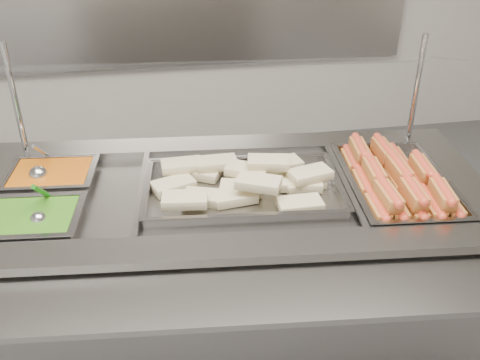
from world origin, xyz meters
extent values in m
cube|color=slate|center=(-0.03, 0.44, 0.40)|extent=(1.73, 0.86, 0.81)
cube|color=gray|center=(-0.07, 0.11, 0.82)|extent=(1.75, 0.29, 0.03)
cube|color=gray|center=(0.00, 0.76, 0.82)|extent=(1.75, 0.29, 0.03)
cube|color=gray|center=(0.77, 0.36, 0.82)|extent=(0.17, 0.54, 0.03)
cube|color=black|center=(-0.03, 0.44, 0.72)|extent=(1.55, 0.67, 0.02)
cube|color=gray|center=(0.36, 0.40, 0.83)|extent=(0.07, 0.53, 0.01)
cube|color=gray|center=(-0.31, 0.46, 0.83)|extent=(0.07, 0.53, 0.01)
cube|color=gray|center=(-0.08, -0.04, 0.79)|extent=(1.69, 0.39, 0.02)
cylinder|color=#B8B9BD|center=(-0.73, 0.81, 1.04)|extent=(0.02, 0.02, 0.41)
cylinder|color=#B8B9BD|center=(0.72, 0.67, 1.04)|extent=(0.02, 0.02, 0.41)
cube|color=silver|center=(-0.02, 0.63, 1.19)|extent=(1.55, 0.42, 0.08)
cube|color=#B64A0A|center=(-0.62, 0.63, 0.80)|extent=(0.28, 0.23, 0.08)
cube|color=#1F6910|center=(-0.64, 0.36, 0.80)|extent=(0.28, 0.23, 0.08)
cube|color=#A95823|center=(0.41, 0.23, 0.82)|extent=(0.06, 0.14, 0.05)
cylinder|color=#DE4527|center=(0.41, 0.23, 0.84)|extent=(0.04, 0.16, 0.03)
cube|color=#A95823|center=(0.43, 0.39, 0.82)|extent=(0.07, 0.14, 0.05)
cylinder|color=#DE4527|center=(0.43, 0.39, 0.84)|extent=(0.05, 0.16, 0.03)
cube|color=#A95823|center=(0.44, 0.55, 0.82)|extent=(0.06, 0.14, 0.05)
cylinder|color=#DE4527|center=(0.44, 0.55, 0.84)|extent=(0.05, 0.16, 0.03)
cube|color=#A95823|center=(0.47, 0.22, 0.82)|extent=(0.06, 0.14, 0.05)
cylinder|color=#DE4527|center=(0.47, 0.22, 0.84)|extent=(0.05, 0.16, 0.03)
cube|color=#A95823|center=(0.49, 0.39, 0.82)|extent=(0.06, 0.14, 0.05)
cylinder|color=#DE4527|center=(0.49, 0.39, 0.84)|extent=(0.04, 0.16, 0.03)
cube|color=#A95823|center=(0.50, 0.55, 0.82)|extent=(0.06, 0.14, 0.05)
cylinder|color=#DE4527|center=(0.50, 0.55, 0.84)|extent=(0.04, 0.16, 0.03)
cube|color=#A95823|center=(0.53, 0.22, 0.82)|extent=(0.06, 0.14, 0.05)
cylinder|color=#DE4527|center=(0.53, 0.22, 0.84)|extent=(0.04, 0.15, 0.03)
cube|color=#A95823|center=(0.54, 0.38, 0.82)|extent=(0.06, 0.14, 0.05)
cylinder|color=#DE4527|center=(0.54, 0.38, 0.84)|extent=(0.05, 0.16, 0.03)
cube|color=#A95823|center=(0.56, 0.54, 0.82)|extent=(0.06, 0.14, 0.05)
cylinder|color=#DE4527|center=(0.56, 0.54, 0.84)|extent=(0.04, 0.15, 0.03)
cube|color=#A95823|center=(0.59, 0.21, 0.82)|extent=(0.06, 0.14, 0.05)
cylinder|color=#DE4527|center=(0.59, 0.21, 0.84)|extent=(0.05, 0.16, 0.03)
cube|color=#A95823|center=(0.60, 0.37, 0.82)|extent=(0.06, 0.14, 0.05)
cylinder|color=#DE4527|center=(0.60, 0.37, 0.84)|extent=(0.04, 0.15, 0.03)
cube|color=#A95823|center=(0.62, 0.54, 0.82)|extent=(0.06, 0.14, 0.05)
cylinder|color=#DE4527|center=(0.62, 0.54, 0.84)|extent=(0.04, 0.16, 0.03)
cube|color=#A95823|center=(0.64, 0.21, 0.82)|extent=(0.06, 0.14, 0.05)
cylinder|color=#DE4527|center=(0.64, 0.21, 0.84)|extent=(0.05, 0.16, 0.03)
cube|color=#A95823|center=(0.66, 0.37, 0.82)|extent=(0.06, 0.14, 0.05)
cylinder|color=#DE4527|center=(0.66, 0.37, 0.84)|extent=(0.04, 0.16, 0.03)
cube|color=#A95823|center=(0.44, 0.23, 0.87)|extent=(0.05, 0.14, 0.05)
cylinder|color=#DE4527|center=(0.44, 0.23, 0.89)|extent=(0.03, 0.15, 0.03)
cube|color=#A95823|center=(0.46, 0.39, 0.87)|extent=(0.06, 0.14, 0.05)
cylinder|color=#DE4527|center=(0.46, 0.39, 0.89)|extent=(0.05, 0.16, 0.03)
cube|color=#A95823|center=(0.47, 0.55, 0.87)|extent=(0.07, 0.14, 0.05)
cylinder|color=#DE4527|center=(0.47, 0.55, 0.89)|extent=(0.05, 0.16, 0.03)
cube|color=#A95823|center=(0.53, 0.23, 0.87)|extent=(0.06, 0.14, 0.05)
cylinder|color=#DE4527|center=(0.53, 0.23, 0.89)|extent=(0.04, 0.16, 0.03)
cube|color=#A95823|center=(0.55, 0.39, 0.87)|extent=(0.06, 0.14, 0.05)
cylinder|color=#DE4527|center=(0.55, 0.39, 0.89)|extent=(0.04, 0.15, 0.03)
cube|color=#A95823|center=(0.55, 0.53, 0.87)|extent=(0.06, 0.14, 0.05)
cylinder|color=#DE4527|center=(0.55, 0.53, 0.89)|extent=(0.04, 0.15, 0.03)
cube|color=#A95823|center=(0.61, 0.21, 0.87)|extent=(0.07, 0.15, 0.05)
cylinder|color=#DE4527|center=(0.61, 0.21, 0.89)|extent=(0.05, 0.16, 0.03)
cube|color=#A95823|center=(0.63, 0.38, 0.87)|extent=(0.07, 0.14, 0.05)
cylinder|color=#DE4527|center=(0.63, 0.38, 0.89)|extent=(0.05, 0.16, 0.03)
cube|color=tan|center=(0.23, 0.42, 0.83)|extent=(0.15, 0.10, 0.03)
cube|color=tan|center=(-0.11, 0.39, 0.82)|extent=(0.16, 0.12, 0.03)
cube|color=tan|center=(0.01, 0.43, 0.83)|extent=(0.15, 0.11, 0.03)
cube|color=tan|center=(0.18, 0.30, 0.83)|extent=(0.14, 0.08, 0.03)
cube|color=tan|center=(0.22, 0.42, 0.83)|extent=(0.15, 0.11, 0.03)
cube|color=tan|center=(-0.11, 0.56, 0.83)|extent=(0.16, 0.14, 0.03)
cube|color=tan|center=(-0.21, 0.49, 0.83)|extent=(0.16, 0.12, 0.03)
cube|color=tan|center=(-0.02, 0.38, 0.83)|extent=(0.15, 0.10, 0.03)
cube|color=tan|center=(-0.18, 0.34, 0.86)|extent=(0.15, 0.10, 0.03)
cube|color=tan|center=(0.05, 0.49, 0.86)|extent=(0.16, 0.14, 0.03)
cube|color=tan|center=(0.25, 0.42, 0.86)|extent=(0.15, 0.11, 0.03)
cube|color=tan|center=(-0.17, 0.57, 0.85)|extent=(0.14, 0.08, 0.03)
cube|color=tan|center=(0.17, 0.51, 0.86)|extent=(0.15, 0.11, 0.03)
cube|color=tan|center=(-0.05, 0.56, 0.86)|extent=(0.14, 0.08, 0.03)
cube|color=tan|center=(0.12, 0.49, 0.88)|extent=(0.15, 0.11, 0.03)
cube|color=tan|center=(0.06, 0.36, 0.88)|extent=(0.16, 0.13, 0.03)
sphere|color=silver|center=(-0.66, 0.61, 0.84)|extent=(0.07, 0.07, 0.07)
cylinder|color=silver|center=(-0.65, 0.69, 0.89)|extent=(0.02, 0.14, 0.11)
sphere|color=silver|center=(-0.62, 0.34, 0.83)|extent=(0.05, 0.05, 0.05)
cylinder|color=#167114|center=(-0.61, 0.41, 0.89)|extent=(0.03, 0.12, 0.11)
camera|label=1|loc=(-0.25, -1.07, 1.74)|focal=40.00mm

